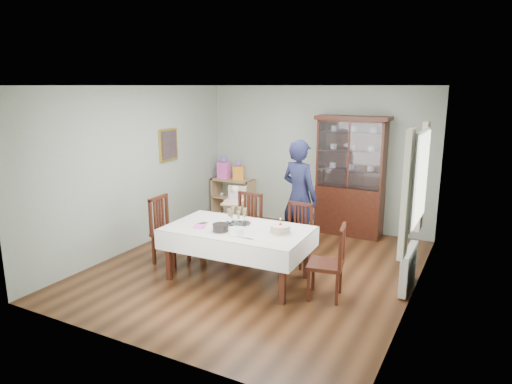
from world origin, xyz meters
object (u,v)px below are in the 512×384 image
Objects in this scene: sideboard at (233,197)px; chair_far_left at (245,238)px; woman at (299,196)px; chair_far_right at (295,246)px; birthday_cake at (280,229)px; gift_bag_pink at (224,169)px; chair_end_left at (170,243)px; dining_table at (238,253)px; high_chair at (235,220)px; china_cabinet at (351,174)px; champagne_tray at (237,220)px; gift_bag_orange at (238,171)px; chair_end_right at (326,276)px.

chair_far_left is at bearing -54.79° from sideboard.
chair_far_left is 0.54× the size of woman.
chair_far_left is 1.08× the size of chair_far_right.
birthday_cake is (0.32, -1.42, -0.11)m from woman.
chair_end_left is at bearing -76.08° from gift_bag_pink.
sideboard reaches higher than dining_table.
high_chair is (0.85, -1.37, -0.01)m from sideboard.
woman reaches higher than chair_end_left.
china_cabinet is 1.36m from woman.
chair_far_right is at bearing -40.00° from sideboard.
china_cabinet is 4.77× the size of gift_bag_pink.
chair_far_left is 1.37m from birthday_cake.
sideboard is at bearing 110.60° from high_chair.
chair_far_right is at bearing -31.22° from high_chair.
chair_far_left is (1.35, -1.91, -0.10)m from sideboard.
chair_far_left reaches higher than champagne_tray.
gift_bag_pink is (-1.56, 1.89, 0.70)m from chair_far_left.
sideboard is at bearing 5.43° from gift_bag_pink.
sideboard is 2.24× the size of gift_bag_orange.
gift_bag_pink is (-1.83, 2.60, 0.17)m from champagne_tray.
gift_bag_pink is 1.14× the size of gift_bag_orange.
birthday_cake is (-0.68, 0.04, 0.53)m from chair_end_right.
champagne_tray is at bearing -60.39° from gift_bag_orange.
birthday_cake is (2.34, -2.70, 0.42)m from sideboard.
sideboard is 1.61m from high_chair.
chair_end_right is at bearing -79.22° from china_cabinet.
champagne_tray is 1.23× the size of birthday_cake.
china_cabinet is at bearing 86.47° from birthday_cake.
dining_table is at bearing -106.13° from china_cabinet.
gift_bag_pink is 0.36m from gift_bag_orange.
birthday_cake is (0.63, 0.06, 0.43)m from dining_table.
china_cabinet reaches higher than champagne_tray.
high_chair is at bearing 131.88° from chair_far_left.
gift_bag_pink is at bearing 143.57° from chair_far_right.
china_cabinet is 6.90× the size of birthday_cake.
chair_end_left reaches higher than sideboard.
china_cabinet is at bearing -39.24° from chair_end_left.
woman is at bearing -32.27° from sideboard.
chair_end_left reaches higher than high_chair.
chair_end_right is 0.86m from birthday_cake.
china_cabinet reaches higher than chair_far_right.
high_chair reaches higher than sideboard.
high_chair is 1.82m from gift_bag_pink.
woman is (0.31, 1.48, 0.55)m from dining_table.
dining_table is at bearing -118.07° from chair_far_right.
sideboard is 0.89× the size of chair_far_left.
birthday_cake is at bearing -93.53° from china_cabinet.
sideboard is at bearing 130.88° from birthday_cake.
birthday_cake is at bearing -91.84° from chair_end_left.
high_chair is at bearing 160.94° from chair_far_right.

